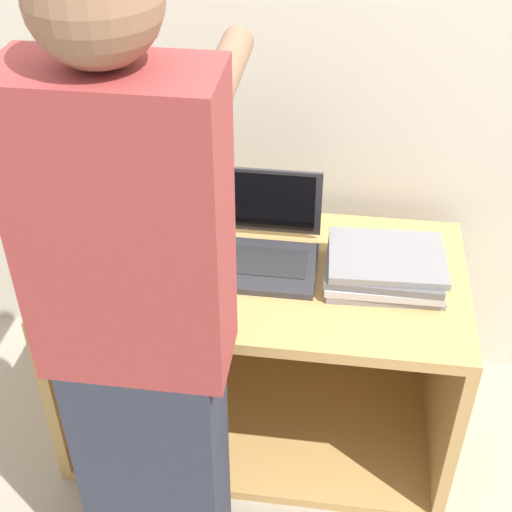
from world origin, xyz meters
TOP-DOWN VIEW (x-y plane):
  - ground_plane at (0.00, 0.00)m, footprint 12.00×12.00m
  - wall_back at (0.00, 0.75)m, footprint 8.00×0.05m
  - cart at (0.00, 0.39)m, footprint 1.20×0.65m
  - laptop_open at (0.00, 0.37)m, footprint 0.33×0.30m
  - laptop_stack_left at (-0.35, 0.32)m, footprint 0.34×0.26m
  - laptop_stack_right at (0.36, 0.32)m, footprint 0.34×0.27m
  - person at (-0.19, -0.22)m, footprint 0.40×0.53m

SIDE VIEW (x-z plane):
  - ground_plane at x=0.00m, z-range 0.00..0.00m
  - cart at x=0.00m, z-range 0.00..0.67m
  - laptop_stack_right at x=0.36m, z-range 0.67..0.76m
  - laptop_open at x=0.00m, z-range 0.60..0.86m
  - laptop_stack_left at x=-0.35m, z-range 0.67..0.80m
  - person at x=-0.19m, z-range 0.01..1.74m
  - wall_back at x=0.00m, z-range 0.00..2.40m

